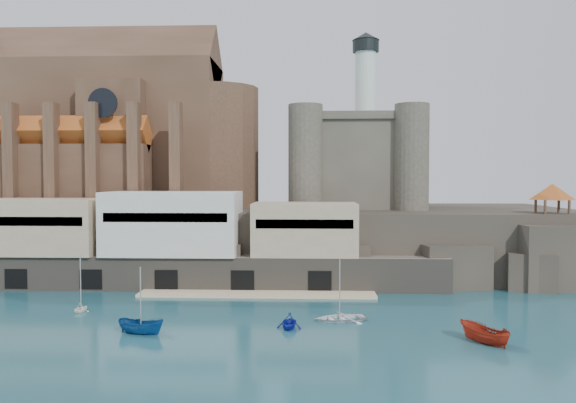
# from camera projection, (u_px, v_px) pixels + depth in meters

# --- Properties ---
(ground) EXTENTS (300.00, 300.00, 0.00)m
(ground) POSITION_uv_depth(u_px,v_px,m) (218.00, 334.00, 53.25)
(ground) COLOR #194652
(ground) RESTS_ON ground
(promontory) EXTENTS (100.00, 36.00, 10.00)m
(promontory) POSITION_uv_depth(u_px,v_px,m) (256.00, 238.00, 92.36)
(promontory) COLOR #29241F
(promontory) RESTS_ON ground
(quay) EXTENTS (70.00, 12.00, 13.05)m
(quay) POSITION_uv_depth(u_px,v_px,m) (171.00, 243.00, 76.44)
(quay) COLOR #665E52
(quay) RESTS_ON ground
(church) EXTENTS (47.00, 25.93, 30.51)m
(church) POSITION_uv_depth(u_px,v_px,m) (117.00, 135.00, 95.08)
(church) COLOR #483021
(church) RESTS_ON promontory
(castle_keep) EXTENTS (21.20, 21.20, 29.30)m
(castle_keep) POSITION_uv_depth(u_px,v_px,m) (355.00, 157.00, 92.86)
(castle_keep) COLOR #484439
(castle_keep) RESTS_ON promontory
(rock_outcrop) EXTENTS (14.50, 10.50, 8.70)m
(rock_outcrop) POSITION_uv_depth(u_px,v_px,m) (552.00, 257.00, 77.21)
(rock_outcrop) COLOR #29241F
(rock_outcrop) RESTS_ON ground
(pavilion) EXTENTS (6.40, 6.40, 5.40)m
(pavilion) POSITION_uv_depth(u_px,v_px,m) (552.00, 194.00, 77.01)
(pavilion) COLOR #483021
(pavilion) RESTS_ON rock_outcrop
(boat_2) EXTENTS (2.24, 2.21, 4.80)m
(boat_2) POSITION_uv_depth(u_px,v_px,m) (141.00, 334.00, 53.55)
(boat_2) COLOR navy
(boat_2) RESTS_ON ground
(boat_4) EXTENTS (2.40, 1.66, 2.59)m
(boat_4) POSITION_uv_depth(u_px,v_px,m) (81.00, 311.00, 62.46)
(boat_4) COLOR white
(boat_4) RESTS_ON ground
(boat_5) EXTENTS (2.78, 2.79, 5.24)m
(boat_5) POSITION_uv_depth(u_px,v_px,m) (484.00, 343.00, 50.55)
(boat_5) COLOR #9F2814
(boat_5) RESTS_ON ground
(boat_6) EXTENTS (2.14, 4.10, 5.52)m
(boat_6) POSITION_uv_depth(u_px,v_px,m) (340.00, 321.00, 58.45)
(boat_6) COLOR white
(boat_6) RESTS_ON ground
(boat_7) EXTENTS (3.18, 2.15, 3.47)m
(boat_7) POSITION_uv_depth(u_px,v_px,m) (289.00, 328.00, 55.60)
(boat_7) COLOR #101D9E
(boat_7) RESTS_ON ground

